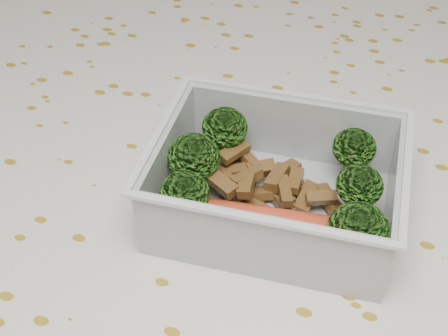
% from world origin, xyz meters
% --- Properties ---
extents(dining_table, '(1.40, 0.90, 0.75)m').
position_xyz_m(dining_table, '(0.00, 0.00, 0.67)').
color(dining_table, brown).
rests_on(dining_table, ground).
extents(tablecloth, '(1.46, 0.96, 0.19)m').
position_xyz_m(tablecloth, '(0.00, 0.00, 0.72)').
color(tablecloth, silver).
rests_on(tablecloth, dining_table).
extents(lunch_container, '(0.17, 0.14, 0.06)m').
position_xyz_m(lunch_container, '(0.04, -0.01, 0.78)').
color(lunch_container, silver).
rests_on(lunch_container, tablecloth).
extents(broccoli_florets, '(0.15, 0.11, 0.05)m').
position_xyz_m(broccoli_florets, '(0.04, -0.01, 0.79)').
color(broccoli_florets, '#608C3F').
rests_on(broccoli_florets, lunch_container).
extents(meat_pile, '(0.10, 0.07, 0.03)m').
position_xyz_m(meat_pile, '(0.03, -0.00, 0.77)').
color(meat_pile, brown).
rests_on(meat_pile, lunch_container).
extents(sausage, '(0.14, 0.04, 0.02)m').
position_xyz_m(sausage, '(0.04, -0.04, 0.78)').
color(sausage, '#C93F21').
rests_on(sausage, lunch_container).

